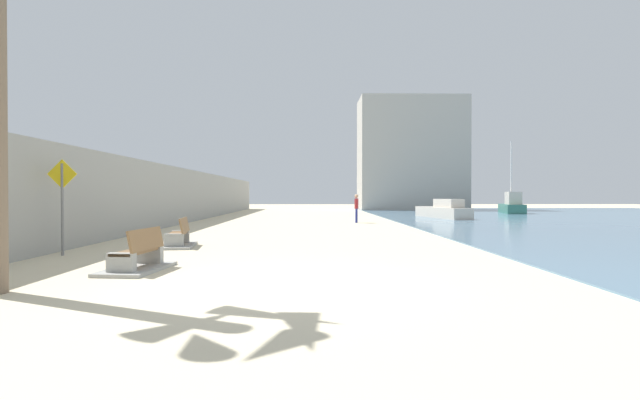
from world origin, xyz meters
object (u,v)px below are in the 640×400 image
(bench_far, at_px, (178,240))
(boat_outer, at_px, (512,205))
(person_walking, at_px, (356,206))
(boat_distant, at_px, (443,211))
(bench_near, at_px, (138,261))
(pedestrian_sign, at_px, (62,196))

(bench_far, xyz_separation_m, boat_outer, (23.04, 27.93, 0.54))
(bench_far, distance_m, person_walking, 15.48)
(boat_distant, bearing_deg, bench_far, -126.81)
(bench_near, xyz_separation_m, boat_distant, (13.70, 24.09, 0.33))
(bench_far, bearing_deg, bench_near, -84.52)
(boat_distant, bearing_deg, boat_outer, 45.36)
(bench_far, bearing_deg, pedestrian_sign, -139.09)
(bench_far, bearing_deg, boat_outer, 50.48)
(bench_far, relative_size, pedestrian_sign, 0.80)
(bench_far, xyz_separation_m, person_walking, (7.29, 13.64, 0.82))
(boat_distant, relative_size, boat_outer, 1.01)
(person_walking, height_order, boat_distant, person_walking)
(person_walking, relative_size, boat_distant, 0.26)
(bench_near, bearing_deg, person_walking, 70.09)
(bench_near, height_order, boat_distant, boat_distant)
(person_walking, bearing_deg, boat_outer, 42.21)
(person_walking, distance_m, pedestrian_sign, 18.82)
(person_walking, height_order, pedestrian_sign, pedestrian_sign)
(bench_near, xyz_separation_m, bench_far, (-0.49, 5.12, 0.00))
(boat_distant, bearing_deg, person_walking, -142.36)
(bench_near, height_order, boat_outer, boat_outer)
(bench_far, relative_size, boat_outer, 0.33)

